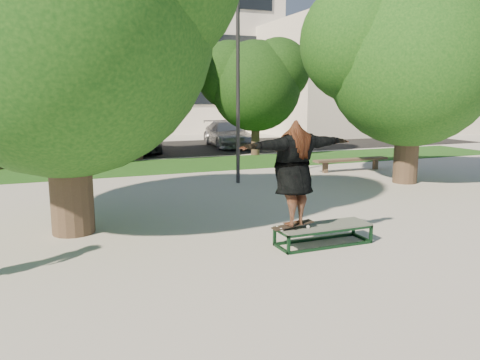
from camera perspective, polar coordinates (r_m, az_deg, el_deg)
name	(u,v)px	position (r m, az deg, el deg)	size (l,w,h in m)	color
ground	(281,224)	(10.24, 5.01, -5.39)	(120.00, 120.00, 0.00)	#ADA99F
grass_strip	(197,164)	(19.28, -5.23, 1.93)	(30.00, 4.00, 0.02)	#1C4A15
asphalt_strip	(143,149)	(25.33, -11.71, 3.69)	(40.00, 8.00, 0.01)	black
tree_left	(54,5)	(10.02, -21.70, 19.17)	(6.96, 5.95, 7.12)	#38281E
tree_right	(408,52)	(15.86, 19.84, 14.45)	(6.24, 5.33, 6.51)	#38281E
bg_tree_mid	(132,67)	(21.17, -13.05, 13.31)	(5.76, 4.92, 6.24)	#38281E
bg_tree_right	(254,80)	(22.24, 1.70, 12.03)	(5.04, 4.31, 5.43)	#38281E
lamppost	(238,83)	(14.85, -0.25, 11.72)	(0.25, 0.15, 6.11)	#2D2D30
office_building	(77,30)	(41.17, -19.26, 16.88)	(30.00, 14.12, 16.00)	beige
side_building	(360,81)	(38.16, 14.39, 11.66)	(15.00, 10.00, 8.00)	silver
grind_box	(323,234)	(8.93, 10.11, -6.56)	(1.80, 0.60, 0.38)	black
skater_rig	(294,173)	(8.34, 6.57, 0.83)	(2.37, 0.92, 1.96)	white
bench	(351,161)	(17.93, 13.39, 2.32)	(3.06, 0.43, 0.47)	brown
car_dark	(126,140)	(23.33, -13.75, 4.72)	(1.41, 4.05, 1.34)	black
car_grey	(140,139)	(24.11, -12.15, 4.88)	(2.13, 4.63, 1.29)	#5E5D62
car_silver_b	(228,134)	(26.14, -1.52, 5.64)	(2.00, 4.91, 1.42)	#AEAEB3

